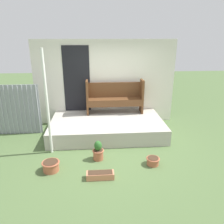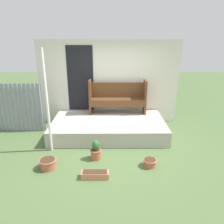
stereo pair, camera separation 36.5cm
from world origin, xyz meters
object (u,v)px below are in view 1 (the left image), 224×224
bench (115,96)px  support_post (47,104)px  flower_pot_right (153,161)px  planter_box_rect (100,175)px  flower_pot_middle (98,151)px  flower_pot_left (51,166)px

bench → support_post: bearing=-136.1°
flower_pot_right → planter_box_rect: bearing=-161.1°
flower_pot_middle → flower_pot_right: size_ratio=1.55×
flower_pot_middle → flower_pot_right: bearing=-14.6°
bench → flower_pot_left: 2.97m
bench → flower_pot_middle: 2.23m
flower_pot_left → planter_box_rect: 1.08m
support_post → bench: 2.35m
bench → planter_box_rect: size_ratio=3.13×
bench → flower_pot_left: bearing=-122.9°
support_post → bench: bearing=43.9°
flower_pot_left → planter_box_rect: bearing=-18.3°
flower_pot_middle → planter_box_rect: flower_pot_middle is taller
flower_pot_left → flower_pot_middle: bearing=20.5°
flower_pot_middle → flower_pot_right: flower_pot_middle is taller
flower_pot_middle → planter_box_rect: size_ratio=0.84×
bench → flower_pot_right: size_ratio=5.73×
flower_pot_left → flower_pot_right: flower_pot_left is taller
flower_pot_right → planter_box_rect: (-1.17, -0.40, -0.03)m
support_post → flower_pot_right: (2.32, -0.72, -1.13)m
support_post → flower_pot_left: size_ratio=6.59×
flower_pot_left → flower_pot_right: size_ratio=1.24×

